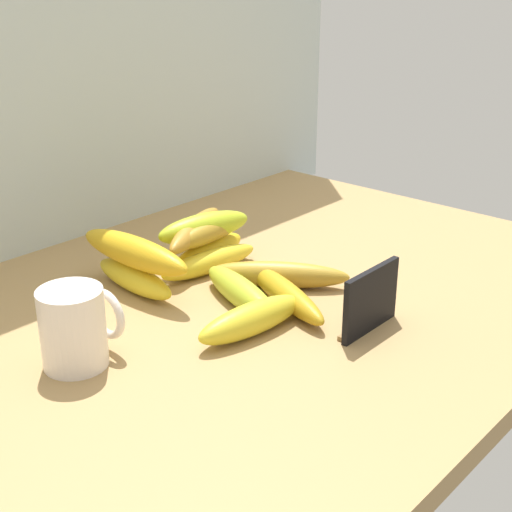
# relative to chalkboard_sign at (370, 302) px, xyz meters

# --- Properties ---
(counter_top) EXTENTS (1.10, 0.76, 0.03)m
(counter_top) POSITION_rel_chalkboard_sign_xyz_m (-0.03, 0.17, -0.05)
(counter_top) COLOR #A5814F
(counter_top) RESTS_ON ground
(back_wall) EXTENTS (1.30, 0.02, 0.70)m
(back_wall) POSITION_rel_chalkboard_sign_xyz_m (-0.03, 0.56, 0.28)
(back_wall) COLOR silver
(back_wall) RESTS_ON ground
(chalkboard_sign) EXTENTS (0.11, 0.02, 0.08)m
(chalkboard_sign) POSITION_rel_chalkboard_sign_xyz_m (0.00, 0.00, 0.00)
(chalkboard_sign) COLOR black
(chalkboard_sign) RESTS_ON counter_top
(coffee_mug) EXTENTS (0.09, 0.08, 0.09)m
(coffee_mug) POSITION_rel_chalkboard_sign_xyz_m (-0.29, 0.21, 0.01)
(coffee_mug) COLOR white
(coffee_mug) RESTS_ON counter_top
(banana_0) EXTENTS (0.05, 0.16, 0.04)m
(banana_0) POSITION_rel_chalkboard_sign_xyz_m (-0.12, 0.31, -0.02)
(banana_0) COLOR yellow
(banana_0) RESTS_ON counter_top
(banana_1) EXTENTS (0.09, 0.18, 0.04)m
(banana_1) POSITION_rel_chalkboard_sign_xyz_m (-0.05, 0.17, -0.02)
(banana_1) COLOR #ACBE2D
(banana_1) RESTS_ON counter_top
(banana_2) EXTENTS (0.16, 0.06, 0.04)m
(banana_2) POSITION_rel_chalkboard_sign_xyz_m (0.02, 0.30, -0.02)
(banana_2) COLOR yellow
(banana_2) RESTS_ON counter_top
(banana_3) EXTENTS (0.17, 0.06, 0.04)m
(banana_3) POSITION_rel_chalkboard_sign_xyz_m (-0.11, 0.10, -0.02)
(banana_3) COLOR gold
(banana_3) RESTS_ON counter_top
(banana_4) EXTENTS (0.11, 0.20, 0.03)m
(banana_4) POSITION_rel_chalkboard_sign_xyz_m (-0.01, 0.13, -0.02)
(banana_4) COLOR #BB901A
(banana_4) RESTS_ON counter_top
(banana_5) EXTENTS (0.17, 0.06, 0.03)m
(banana_5) POSITION_rel_chalkboard_sign_xyz_m (-0.00, 0.28, -0.02)
(banana_5) COLOR yellow
(banana_5) RESTS_ON counter_top
(banana_6) EXTENTS (0.15, 0.19, 0.04)m
(banana_6) POSITION_rel_chalkboard_sign_xyz_m (0.02, 0.17, -0.02)
(banana_6) COLOR #B28A29
(banana_6) RESTS_ON counter_top
(banana_7) EXTENTS (0.19, 0.11, 0.03)m
(banana_7) POSITION_rel_chalkboard_sign_xyz_m (0.01, 0.32, 0.02)
(banana_7) COLOR #AE7C28
(banana_7) RESTS_ON banana_2
(banana_8) EXTENTS (0.15, 0.04, 0.03)m
(banana_8) POSITION_rel_chalkboard_sign_xyz_m (0.01, 0.30, 0.02)
(banana_8) COLOR #A68023
(banana_8) RESTS_ON banana_2
(banana_9) EXTENTS (0.05, 0.21, 0.04)m
(banana_9) POSITION_rel_chalkboard_sign_xyz_m (-0.12, 0.31, 0.02)
(banana_9) COLOR gold
(banana_9) RESTS_ON banana_0
(banana_10) EXTENTS (0.16, 0.08, 0.04)m
(banana_10) POSITION_rel_chalkboard_sign_xyz_m (0.01, 0.31, 0.02)
(banana_10) COLOR #AFC324
(banana_10) RESTS_ON banana_2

